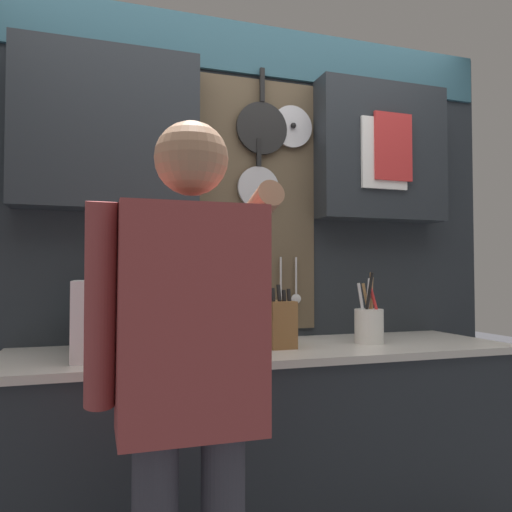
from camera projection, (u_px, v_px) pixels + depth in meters
base_cabinet_counter at (269, 458)px, 2.08m from camera, size 2.11×0.64×0.91m
back_wall_unit at (248, 217)px, 2.39m from camera, size 2.68×0.23×2.45m
microwave at (144, 317)px, 1.92m from camera, size 0.52×0.37×0.28m
knife_block at (279, 324)px, 2.09m from camera, size 0.11×0.15×0.26m
utensil_crock at (369, 323)px, 2.22m from camera, size 0.13×0.13×0.32m
person at (190, 368)px, 1.33m from camera, size 0.54×0.64×1.63m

